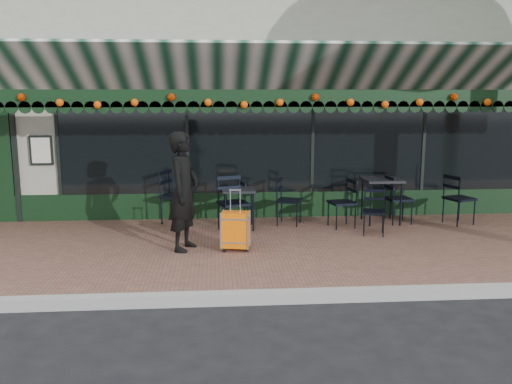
{
  "coord_description": "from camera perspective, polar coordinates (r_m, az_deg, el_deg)",
  "views": [
    {
      "loc": [
        -0.47,
        -6.35,
        2.52
      ],
      "look_at": [
        0.13,
        1.6,
        1.08
      ],
      "focal_mm": 38.0,
      "sensor_mm": 36.0,
      "label": 1
    }
  ],
  "objects": [
    {
      "name": "ground",
      "position": [
        6.85,
        -0.05,
        -11.38
      ],
      "size": [
        80.0,
        80.0,
        0.0
      ],
      "primitive_type": "plane",
      "color": "black",
      "rests_on": "ground"
    },
    {
      "name": "sidewalk",
      "position": [
        8.71,
        -1.03,
        -6.08
      ],
      "size": [
        18.0,
        4.0,
        0.15
      ],
      "primitive_type": "cube",
      "color": "brown",
      "rests_on": "ground"
    },
    {
      "name": "curb",
      "position": [
        6.75,
        0.0,
        -11.03
      ],
      "size": [
        18.0,
        0.16,
        0.15
      ],
      "primitive_type": "cube",
      "color": "#9E9E99",
      "rests_on": "ground"
    },
    {
      "name": "restaurant_building",
      "position": [
        14.2,
        -2.44,
        9.22
      ],
      "size": [
        12.0,
        9.6,
        4.5
      ],
      "color": "gray",
      "rests_on": "ground"
    },
    {
      "name": "woman",
      "position": [
        8.33,
        -7.6,
        0.06
      ],
      "size": [
        0.63,
        0.77,
        1.83
      ],
      "primitive_type": "imported",
      "rotation": [
        0.0,
        0.0,
        1.23
      ],
      "color": "black",
      "rests_on": "sidewalk"
    },
    {
      "name": "suitcase",
      "position": [
        8.32,
        -2.18,
        -4.06
      ],
      "size": [
        0.45,
        0.31,
        0.95
      ],
      "rotation": [
        0.0,
        0.0,
        -0.19
      ],
      "color": "#FF6B08",
      "rests_on": "sidewalk"
    },
    {
      "name": "cafe_table_a",
      "position": [
        10.32,
        13.1,
        0.93
      ],
      "size": [
        0.68,
        0.68,
        0.84
      ],
      "color": "black",
      "rests_on": "sidewalk"
    },
    {
      "name": "cafe_table_b",
      "position": [
        9.64,
        -1.83,
        -0.08
      ],
      "size": [
        0.58,
        0.58,
        0.72
      ],
      "color": "black",
      "rests_on": "sidewalk"
    },
    {
      "name": "chair_a_left",
      "position": [
        9.87,
        9.04,
        -1.16
      ],
      "size": [
        0.52,
        0.52,
        0.89
      ],
      "primitive_type": null,
      "rotation": [
        0.0,
        0.0,
        -1.37
      ],
      "color": "black",
      "rests_on": "sidewalk"
    },
    {
      "name": "chair_a_right",
      "position": [
        10.41,
        14.78,
        -0.75
      ],
      "size": [
        0.5,
        0.5,
        0.9
      ],
      "primitive_type": null,
      "rotation": [
        0.0,
        0.0,
        1.68
      ],
      "color": "black",
      "rests_on": "sidewalk"
    },
    {
      "name": "chair_a_front",
      "position": [
        9.46,
        12.32,
        -2.1
      ],
      "size": [
        0.48,
        0.48,
        0.78
      ],
      "primitive_type": null,
      "rotation": [
        0.0,
        0.0,
        -0.27
      ],
      "color": "black",
      "rests_on": "sidewalk"
    },
    {
      "name": "chair_a_extra",
      "position": [
        10.68,
        20.62,
        -0.69
      ],
      "size": [
        0.59,
        0.59,
        0.94
      ],
      "primitive_type": null,
      "rotation": [
        0.0,
        0.0,
        1.89
      ],
      "color": "black",
      "rests_on": "sidewalk"
    },
    {
      "name": "chair_b_left",
      "position": [
        10.0,
        -2.37,
        -1.16
      ],
      "size": [
        0.5,
        0.5,
        0.8
      ],
      "primitive_type": null,
      "rotation": [
        0.0,
        0.0,
        -1.28
      ],
      "color": "black",
      "rests_on": "sidewalk"
    },
    {
      "name": "chair_b_right",
      "position": [
        9.98,
        3.51,
        -0.96
      ],
      "size": [
        0.56,
        0.56,
        0.88
      ],
      "primitive_type": null,
      "rotation": [
        0.0,
        0.0,
        1.23
      ],
      "color": "black",
      "rests_on": "sidewalk"
    },
    {
      "name": "chair_b_front",
      "position": [
        9.46,
        -2.41,
        -1.26
      ],
      "size": [
        0.62,
        0.62,
        0.98
      ],
      "primitive_type": null,
      "rotation": [
        0.0,
        0.0,
        0.34
      ],
      "color": "black",
      "rests_on": "sidewalk"
    },
    {
      "name": "chair_solo",
      "position": [
        10.2,
        -8.4,
        -0.45
      ],
      "size": [
        0.65,
        0.65,
        1.0
      ],
      "primitive_type": null,
      "rotation": [
        0.0,
        0.0,
        1.18
      ],
      "color": "black",
      "rests_on": "sidewalk"
    }
  ]
}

